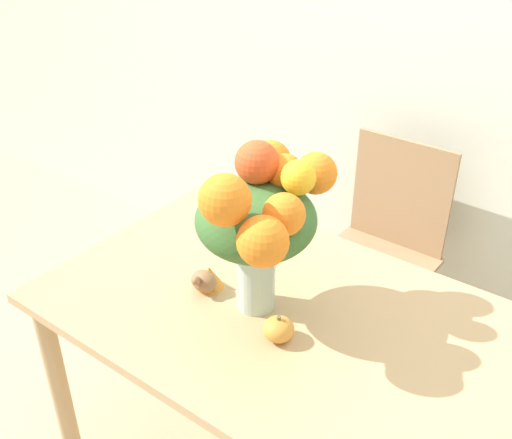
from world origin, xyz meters
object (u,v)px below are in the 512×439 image
pumpkin (279,329)px  dining_chair_near_window (380,254)px  flower_vase (261,216)px  turkey_figurine (207,279)px

pumpkin → dining_chair_near_window: (-0.12, 0.87, -0.28)m
dining_chair_near_window → flower_vase: bearing=-89.2°
flower_vase → pumpkin: flower_vase is taller
turkey_figurine → dining_chair_near_window: bearing=78.2°
turkey_figurine → flower_vase: bearing=7.8°
pumpkin → dining_chair_near_window: size_ratio=0.09×
flower_vase → turkey_figurine: 0.31m
turkey_figurine → pumpkin: bearing=-10.4°
turkey_figurine → dining_chair_near_window: size_ratio=0.12×
turkey_figurine → dining_chair_near_window: 0.88m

